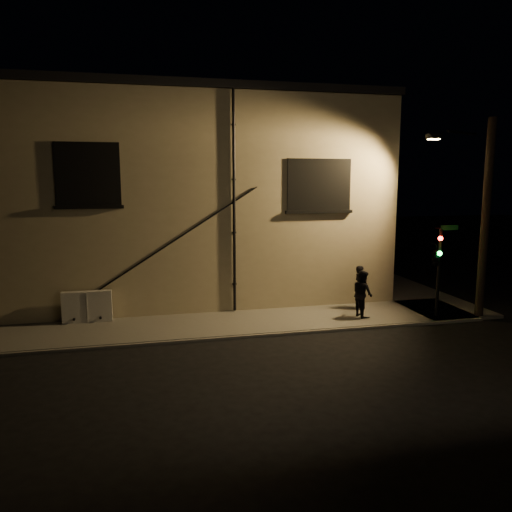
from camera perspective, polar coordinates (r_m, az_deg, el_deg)
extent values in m
plane|color=black|center=(17.33, 5.34, -8.80)|extent=(90.00, 90.00, 0.00)
cube|color=#56544E|center=(18.05, -5.35, -7.87)|extent=(20.00, 3.00, 0.12)
cube|color=#56544E|center=(26.93, 13.08, -2.42)|extent=(3.00, 16.00, 0.12)
cube|color=tan|center=(24.75, -7.92, 6.53)|extent=(16.00, 12.00, 8.50)
cube|color=black|center=(24.96, -8.15, 16.67)|extent=(16.20, 12.20, 0.30)
cube|color=black|center=(18.68, -18.65, 8.88)|extent=(2.20, 0.10, 2.20)
cube|color=black|center=(18.69, -18.65, 8.88)|extent=(1.98, 0.05, 1.98)
cube|color=black|center=(19.85, 7.22, 8.11)|extent=(2.60, 0.10, 2.00)
cube|color=#A5B28C|center=(19.86, 7.20, 8.11)|extent=(2.38, 0.05, 1.78)
cylinder|color=black|center=(18.90, -2.52, 6.03)|extent=(0.11, 0.11, 8.30)
cylinder|color=black|center=(18.76, -9.13, 1.89)|extent=(5.96, 0.04, 3.75)
cylinder|color=black|center=(18.76, -8.77, 2.08)|extent=(5.96, 0.04, 3.75)
cube|color=#B2AFA9|center=(18.99, -18.73, -5.51)|extent=(1.72, 0.29, 1.13)
imported|color=black|center=(20.17, 11.80, -3.50)|extent=(0.45, 0.65, 1.73)
imported|color=black|center=(19.04, 12.08, -4.23)|extent=(0.76, 0.92, 1.75)
cylinder|color=black|center=(19.75, 20.14, -1.85)|extent=(0.12, 0.12, 3.28)
imported|color=black|center=(19.41, 19.90, 0.07)|extent=(0.87, 2.02, 0.79)
sphere|color=#FF140C|center=(19.19, 20.34, 1.90)|extent=(0.17, 0.17, 0.17)
sphere|color=#14FF3F|center=(19.26, 20.25, 0.28)|extent=(0.17, 0.17, 0.17)
cube|color=#0C4C1E|center=(19.71, 21.25, 3.04)|extent=(0.70, 0.03, 0.18)
cylinder|color=black|center=(20.17, 24.73, 3.67)|extent=(0.31, 0.31, 7.40)
cylinder|color=black|center=(20.13, 22.52, 12.89)|extent=(1.88, 1.02, 0.10)
cube|color=black|center=(20.14, 19.67, 12.75)|extent=(0.55, 0.28, 0.18)
cube|color=#FFC672|center=(20.13, 19.66, 12.47)|extent=(0.42, 0.20, 0.04)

